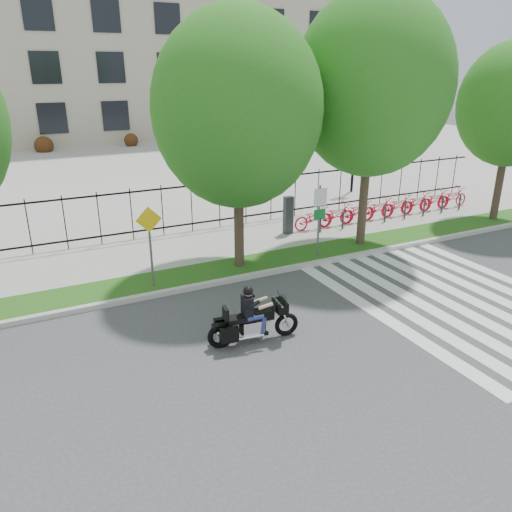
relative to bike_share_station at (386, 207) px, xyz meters
name	(u,v)px	position (x,y,z in m)	size (l,w,h in m)	color
ground	(317,337)	(-8.28, -7.20, -0.62)	(120.00, 120.00, 0.00)	#3B3A3D
curb	(247,277)	(-8.28, -3.10, -0.55)	(60.00, 0.20, 0.15)	#ADABA3
grass_verge	(236,268)	(-8.28, -2.25, -0.55)	(60.00, 1.50, 0.15)	#164F13
sidewalk	(209,245)	(-8.28, 0.25, -0.55)	(60.00, 3.50, 0.15)	gray
plaza	(113,167)	(-8.28, 17.80, -0.57)	(80.00, 34.00, 0.10)	gray
crosswalk_stripes	(455,299)	(-3.45, -7.20, -0.62)	(5.70, 8.00, 0.01)	silver
iron_fence	(192,207)	(-8.28, 2.00, 0.53)	(30.00, 0.06, 2.00)	black
office_building	(58,26)	(-8.28, 37.72, 9.34)	(60.00, 21.90, 20.15)	#ADA58C
lamp_post_right	(355,133)	(1.72, 4.80, 2.58)	(1.06, 0.70, 4.25)	black
street_tree_1	(237,110)	(-8.14, -2.25, 4.55)	(5.18, 5.18, 8.01)	#3C2B21
street_tree_2	(372,85)	(-3.12, -2.25, 5.20)	(5.41, 5.41, 8.79)	#3C2B21
bike_share_station	(386,207)	(0.00, 0.00, 0.00)	(9.97, 0.85, 1.50)	#2D2D33
sign_pole_regulatory	(319,212)	(-5.27, -2.62, 1.12)	(0.50, 0.09, 2.50)	#59595B
sign_pole_warning	(150,236)	(-11.19, -2.62, 1.12)	(0.78, 0.09, 2.49)	#59595B
motorcycle_rider	(253,319)	(-9.80, -6.68, -0.02)	(2.36, 0.80, 1.82)	black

